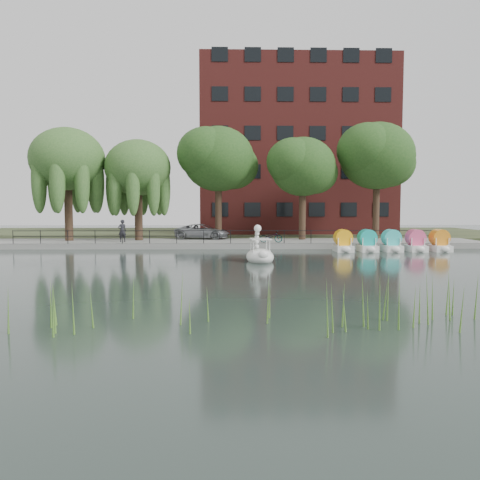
{
  "coord_description": "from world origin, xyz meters",
  "views": [
    {
      "loc": [
        -0.06,
        -21.37,
        3.07
      ],
      "look_at": [
        0.5,
        4.0,
        1.3
      ],
      "focal_mm": 35.0,
      "sensor_mm": 36.0,
      "label": 1
    }
  ],
  "objects_px": {
    "minivan": "(202,230)",
    "bicycle": "(271,236)",
    "pedestrian": "(122,229)",
    "swan_boat": "(260,254)"
  },
  "relations": [
    {
      "from": "minivan",
      "to": "bicycle",
      "type": "bearing_deg",
      "value": -118.38
    },
    {
      "from": "pedestrian",
      "to": "swan_boat",
      "type": "height_order",
      "value": "pedestrian"
    },
    {
      "from": "pedestrian",
      "to": "swan_boat",
      "type": "distance_m",
      "value": 14.27
    },
    {
      "from": "minivan",
      "to": "swan_boat",
      "type": "distance_m",
      "value": 13.88
    },
    {
      "from": "minivan",
      "to": "pedestrian",
      "type": "relative_size",
      "value": 2.67
    },
    {
      "from": "minivan",
      "to": "pedestrian",
      "type": "xyz_separation_m",
      "value": [
        -6.03,
        -3.2,
        0.26
      ]
    },
    {
      "from": "pedestrian",
      "to": "bicycle",
      "type": "bearing_deg",
      "value": 146.86
    },
    {
      "from": "swan_boat",
      "to": "bicycle",
      "type": "bearing_deg",
      "value": 74.89
    },
    {
      "from": "bicycle",
      "to": "pedestrian",
      "type": "relative_size",
      "value": 0.87
    },
    {
      "from": "minivan",
      "to": "swan_boat",
      "type": "bearing_deg",
      "value": -154.08
    }
  ]
}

